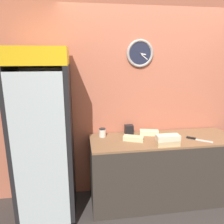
{
  "coord_description": "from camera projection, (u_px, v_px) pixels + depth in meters",
  "views": [
    {
      "loc": [
        -1.03,
        -1.62,
        1.91
      ],
      "look_at": [
        -0.65,
        0.9,
        1.24
      ],
      "focal_mm": 35.0,
      "sensor_mm": 36.0,
      "label": 1
    }
  ],
  "objects": [
    {
      "name": "sandwich_stack_middle",
      "position": [
        168.0,
        138.0,
        2.54
      ],
      "size": [
        0.27,
        0.12,
        0.06
      ],
      "color": "beige",
      "rests_on": "sandwich_stack_bottom"
    },
    {
      "name": "wall_back",
      "position": [
        156.0,
        97.0,
        2.99
      ],
      "size": [
        5.2,
        0.09,
        2.7
      ],
      "color": "#B7664C",
      "rests_on": "ground_plane"
    },
    {
      "name": "beverage_cooler",
      "position": [
        44.0,
        129.0,
        2.53
      ],
      "size": [
        0.64,
        0.66,
        1.99
      ],
      "color": "black",
      "rests_on": "ground_plane"
    },
    {
      "name": "condiment_jar",
      "position": [
        102.0,
        133.0,
        2.82
      ],
      "size": [
        0.09,
        0.09,
        0.11
      ],
      "color": "silver",
      "rests_on": "prep_counter"
    },
    {
      "name": "napkin_dispenser",
      "position": [
        129.0,
        129.0,
        2.92
      ],
      "size": [
        0.11,
        0.09,
        0.12
      ],
      "color": "black",
      "rests_on": "prep_counter"
    },
    {
      "name": "sandwich_stack_bottom",
      "position": [
        168.0,
        143.0,
        2.55
      ],
      "size": [
        0.27,
        0.12,
        0.06
      ],
      "color": "tan",
      "rests_on": "prep_counter"
    },
    {
      "name": "sandwich_flat_left",
      "position": [
        149.0,
        133.0,
        2.89
      ],
      "size": [
        0.26,
        0.17,
        0.06
      ],
      "color": "beige",
      "rests_on": "prep_counter"
    },
    {
      "name": "prep_counter",
      "position": [
        161.0,
        170.0,
        2.89
      ],
      "size": [
        1.85,
        0.6,
        0.88
      ],
      "color": "#332D28",
      "rests_on": "ground_plane"
    },
    {
      "name": "chefs_knife",
      "position": [
        196.0,
        139.0,
        2.73
      ],
      "size": [
        0.27,
        0.22,
        0.02
      ],
      "color": "silver",
      "rests_on": "prep_counter"
    },
    {
      "name": "sandwich_flat_right",
      "position": [
        133.0,
        138.0,
        2.7
      ],
      "size": [
        0.27,
        0.19,
        0.06
      ],
      "color": "beige",
      "rests_on": "prep_counter"
    }
  ]
}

